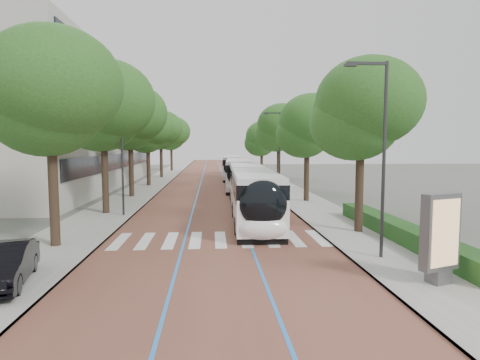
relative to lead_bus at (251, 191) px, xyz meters
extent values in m
plane|color=#51544C|center=(-2.42, -8.05, -1.63)|extent=(160.00, 160.00, 0.00)
cube|color=brown|center=(-2.42, 31.95, -1.62)|extent=(11.00, 140.00, 0.02)
cube|color=gray|center=(-9.92, 31.95, -1.57)|extent=(4.00, 140.00, 0.12)
cube|color=gray|center=(5.08, 31.95, -1.57)|extent=(4.00, 140.00, 0.12)
cube|color=gray|center=(-8.02, 31.95, -1.57)|extent=(0.20, 140.00, 0.14)
cube|color=gray|center=(3.18, 31.95, -1.57)|extent=(0.20, 140.00, 0.14)
cube|color=silver|center=(-7.22, -7.05, -1.60)|extent=(0.55, 3.60, 0.01)
cube|color=silver|center=(-5.97, -7.05, -1.60)|extent=(0.55, 3.60, 0.01)
cube|color=silver|center=(-4.72, -7.05, -1.60)|extent=(0.55, 3.60, 0.01)
cube|color=silver|center=(-3.47, -7.05, -1.60)|extent=(0.55, 3.60, 0.01)
cube|color=silver|center=(-2.22, -7.05, -1.60)|extent=(0.55, 3.60, 0.01)
cube|color=silver|center=(-0.97, -7.05, -1.60)|extent=(0.55, 3.60, 0.01)
cube|color=silver|center=(0.28, -7.05, -1.60)|extent=(0.55, 3.60, 0.01)
cube|color=silver|center=(1.53, -7.05, -1.60)|extent=(0.55, 3.60, 0.01)
cube|color=silver|center=(2.78, -7.05, -1.60)|extent=(0.55, 3.60, 0.01)
cube|color=blue|center=(-4.02, 31.95, -1.60)|extent=(0.12, 126.00, 0.01)
cube|color=blue|center=(-0.82, 31.95, -1.60)|extent=(0.12, 126.00, 0.01)
cube|color=#BBB7AD|center=(-21.92, 19.95, 5.37)|extent=(18.00, 40.00, 14.00)
cube|color=black|center=(-12.87, 19.95, 1.37)|extent=(0.12, 38.00, 1.60)
cube|color=black|center=(-12.87, 19.95, 4.57)|extent=(0.12, 38.00, 1.60)
cube|color=black|center=(-12.87, 19.95, 7.77)|extent=(0.12, 38.00, 1.60)
cube|color=black|center=(-12.87, 19.95, 10.77)|extent=(0.12, 38.00, 1.60)
cube|color=#1C4317|center=(6.68, -8.05, -1.11)|extent=(1.20, 14.00, 0.80)
cylinder|color=#2C2C2E|center=(4.38, -11.05, 2.49)|extent=(0.14, 0.14, 8.00)
cube|color=#2C2C2E|center=(3.58, -11.05, 6.39)|extent=(1.70, 0.12, 0.12)
cube|color=#2C2C2E|center=(2.88, -11.05, 6.31)|extent=(0.50, 0.20, 0.10)
cylinder|color=#2C2C2E|center=(4.38, 13.95, 2.49)|extent=(0.14, 0.14, 8.00)
cube|color=#2C2C2E|center=(3.58, 13.95, 6.39)|extent=(1.70, 0.12, 0.12)
cube|color=#2C2C2E|center=(2.88, 13.95, 6.31)|extent=(0.50, 0.20, 0.10)
cylinder|color=#2C2C2E|center=(-8.52, -0.05, 2.49)|extent=(0.14, 0.14, 8.00)
cylinder|color=black|center=(-9.92, -8.05, 0.82)|extent=(0.44, 0.44, 4.90)
ellipsoid|color=#254F19|center=(-9.92, -8.05, 5.27)|extent=(6.01, 6.01, 5.11)
cylinder|color=black|center=(-9.92, 0.95, 0.91)|extent=(0.44, 0.44, 5.07)
ellipsoid|color=#254F19|center=(-9.92, 0.95, 5.52)|extent=(6.45, 6.45, 5.48)
cylinder|color=black|center=(-9.92, 9.95, 0.85)|extent=(0.44, 0.44, 4.97)
ellipsoid|color=#254F19|center=(-9.92, 9.95, 5.37)|extent=(6.14, 6.14, 5.22)
cylinder|color=black|center=(-9.92, 19.95, 0.61)|extent=(0.44, 0.44, 4.47)
ellipsoid|color=#254F19|center=(-9.92, 19.95, 4.67)|extent=(5.40, 5.40, 4.59)
cylinder|color=black|center=(-9.92, 31.95, 0.73)|extent=(0.44, 0.44, 4.72)
ellipsoid|color=#254F19|center=(-9.92, 31.95, 5.03)|extent=(5.78, 5.78, 4.91)
cylinder|color=black|center=(-9.92, 46.95, 0.72)|extent=(0.44, 0.44, 4.70)
ellipsoid|color=#254F19|center=(-9.92, 46.95, 5.00)|extent=(6.40, 6.40, 5.44)
cylinder|color=black|center=(5.28, -6.05, 0.66)|extent=(0.44, 0.44, 4.57)
ellipsoid|color=#254F19|center=(5.28, -6.05, 4.81)|extent=(5.56, 5.56, 4.72)
cylinder|color=black|center=(5.28, 5.95, 0.55)|extent=(0.44, 0.44, 4.35)
ellipsoid|color=#254F19|center=(5.28, 5.95, 4.50)|extent=(5.38, 5.38, 4.57)
cylinder|color=black|center=(5.28, 19.95, 0.70)|extent=(0.44, 0.44, 4.66)
ellipsoid|color=#254F19|center=(5.28, 19.95, 4.94)|extent=(5.79, 5.79, 4.92)
cylinder|color=black|center=(5.28, 35.95, 0.34)|extent=(0.44, 0.44, 3.94)
ellipsoid|color=#254F19|center=(5.28, 35.95, 3.92)|extent=(5.72, 5.72, 4.86)
cylinder|color=black|center=(0.04, 1.30, 0.15)|extent=(2.32, 0.96, 2.30)
cube|color=white|center=(-0.11, -3.83, -0.37)|extent=(2.76, 9.43, 1.82)
cube|color=black|center=(-0.11, -3.83, 0.77)|extent=(2.80, 9.24, 0.97)
cube|color=silver|center=(-0.11, -3.83, 1.42)|extent=(2.71, 9.24, 0.31)
cube|color=black|center=(-0.11, -3.83, -1.45)|extent=(2.70, 9.05, 0.35)
cube|color=white|center=(0.16, 5.62, -0.37)|extent=(2.72, 7.81, 1.82)
cube|color=black|center=(0.16, 5.62, 0.77)|extent=(2.75, 7.65, 0.97)
cube|color=silver|center=(0.16, 5.62, 1.42)|extent=(2.66, 7.65, 0.31)
cube|color=black|center=(0.16, 5.62, -1.45)|extent=(2.66, 7.50, 0.35)
ellipsoid|color=black|center=(-0.24, -8.36, 0.38)|extent=(2.38, 1.17, 2.28)
ellipsoid|color=white|center=(-0.24, -8.41, -0.76)|extent=(2.38, 1.07, 1.14)
cylinder|color=black|center=(-1.30, -6.08, -1.13)|extent=(0.33, 1.01, 1.00)
cylinder|color=black|center=(0.96, -6.14, -1.13)|extent=(0.33, 1.01, 1.00)
cylinder|color=black|center=(-0.92, 7.32, -1.13)|extent=(0.33, 1.01, 1.00)
cylinder|color=black|center=(1.34, 7.25, -1.13)|extent=(0.33, 1.01, 1.00)
cylinder|color=black|center=(-1.15, -0.72, -1.13)|extent=(0.33, 1.01, 1.00)
cylinder|color=black|center=(1.11, -0.78, -1.13)|extent=(0.33, 1.01, 1.00)
cube|color=white|center=(0.22, 16.25, -0.37)|extent=(3.13, 12.12, 1.82)
cube|color=black|center=(0.22, 16.25, 0.77)|extent=(3.16, 11.88, 0.97)
cube|color=silver|center=(0.22, 16.25, 1.42)|extent=(3.07, 11.87, 0.31)
cube|color=black|center=(0.22, 16.25, -1.45)|extent=(3.06, 11.63, 0.35)
ellipsoid|color=black|center=(-0.09, 10.41, 0.38)|extent=(2.41, 1.22, 2.28)
ellipsoid|color=white|center=(-0.09, 10.36, -0.76)|extent=(2.40, 1.12, 1.14)
cylinder|color=black|center=(-1.10, 12.71, -1.13)|extent=(0.35, 1.01, 1.00)
cylinder|color=black|center=(1.16, 12.59, -1.13)|extent=(0.35, 1.01, 1.00)
cylinder|color=black|center=(-0.71, 20.10, -1.13)|extent=(0.35, 1.01, 1.00)
cylinder|color=black|center=(1.55, 19.98, -1.13)|extent=(0.35, 1.01, 1.00)
cube|color=white|center=(0.31, 29.14, -0.37)|extent=(3.13, 12.12, 1.82)
cube|color=black|center=(0.31, 29.14, 0.77)|extent=(3.16, 11.88, 0.97)
cube|color=silver|center=(0.31, 29.14, 1.42)|extent=(3.07, 11.87, 0.31)
cube|color=black|center=(0.31, 29.14, -1.45)|extent=(3.06, 11.63, 0.35)
ellipsoid|color=black|center=(0.00, 23.30, 0.38)|extent=(2.41, 1.22, 2.28)
ellipsoid|color=white|center=(-0.01, 23.25, -0.76)|extent=(2.40, 1.12, 1.14)
cylinder|color=black|center=(-1.01, 25.60, -1.13)|extent=(0.35, 1.01, 1.00)
cylinder|color=black|center=(1.24, 25.48, -1.13)|extent=(0.35, 1.01, 1.00)
cylinder|color=black|center=(-0.62, 32.99, -1.13)|extent=(0.35, 1.01, 1.00)
cylinder|color=black|center=(1.64, 32.87, -1.13)|extent=(0.35, 1.01, 1.00)
cube|color=#59595B|center=(5.00, -14.22, -1.28)|extent=(0.83, 0.76, 0.45)
cube|color=#59595B|center=(5.00, -14.22, 0.24)|extent=(1.51, 0.86, 2.59)
cube|color=tan|center=(5.07, -14.42, 0.24)|extent=(1.18, 0.44, 2.26)
imported|color=black|center=(-9.56, -13.39, -0.82)|extent=(2.34, 4.39, 1.38)
camera|label=1|loc=(-2.66, -26.94, 3.15)|focal=30.00mm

